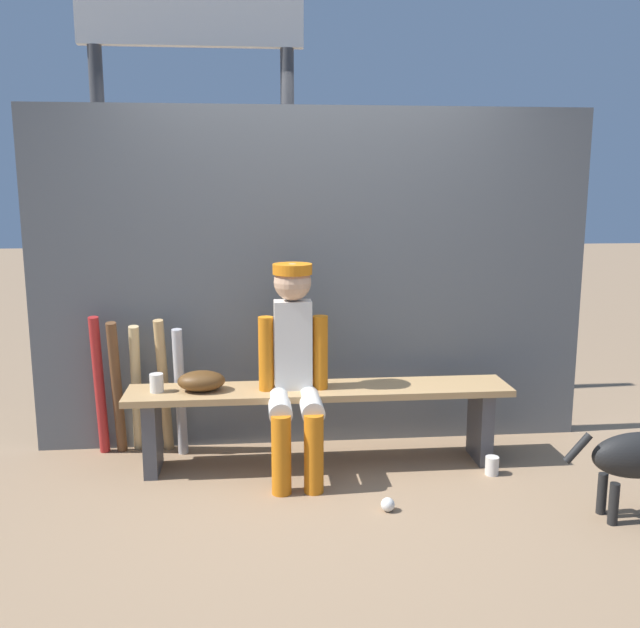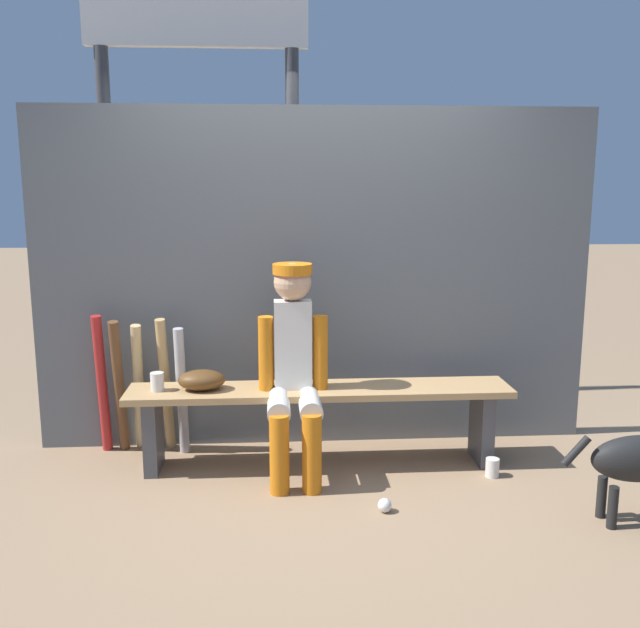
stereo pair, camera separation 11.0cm
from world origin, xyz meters
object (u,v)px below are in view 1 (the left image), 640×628
bat_wood_dark (117,389)px  cup_on_ground (492,466)px  player_seated (294,362)px  baseball_glove (201,381)px  dugout_bench (320,406)px  cup_on_bench (156,383)px  bat_aluminum_silver (180,392)px  scoreboard (200,60)px  baseball (388,504)px  bat_wood_natural (136,389)px  bat_aluminum_red (99,386)px  bat_wood_tan (164,386)px

bat_wood_dark → cup_on_ground: bearing=-13.0°
player_seated → baseball_glove: player_seated is taller
dugout_bench → bat_wood_dark: 1.28m
player_seated → baseball_glove: bearing=168.3°
dugout_bench → player_seated: (-0.16, -0.11, 0.30)m
cup_on_bench → bat_aluminum_silver: bearing=66.7°
cup_on_bench → baseball_glove: bearing=1.0°
scoreboard → bat_wood_dark: bearing=-116.5°
cup_on_ground → baseball: bearing=-150.1°
dugout_bench → cup_on_ground: 1.08m
dugout_bench → baseball: size_ratio=31.16×
player_seated → cup_on_ground: bearing=-6.4°
dugout_bench → cup_on_ground: (1.00, -0.24, -0.32)m
bat_wood_natural → bat_aluminum_red: size_ratio=0.94×
baseball → player_seated: bearing=130.5°
player_seated → scoreboard: 2.43m
dugout_bench → player_seated: bearing=-145.1°
baseball_glove → scoreboard: bearing=91.6°
cup_on_ground → bat_aluminum_red: bearing=167.1°
bat_aluminum_silver → scoreboard: bearing=83.7°
player_seated → bat_aluminum_silver: (-0.70, 0.36, -0.27)m
player_seated → bat_wood_tan: player_seated is taller
player_seated → cup_on_bench: (-0.80, 0.11, -0.13)m
bat_wood_tan → scoreboard: size_ratio=0.23×
bat_aluminum_red → cup_on_bench: bat_aluminum_red is taller
bat_aluminum_silver → cup_on_bench: bat_aluminum_silver is taller
player_seated → baseball_glove: (-0.54, 0.11, -0.13)m
player_seated → bat_aluminum_red: player_seated is taller
player_seated → bat_wood_dark: 1.18m
baseball_glove → bat_wood_tan: size_ratio=0.32×
dugout_bench → scoreboard: size_ratio=0.62×
bat_wood_dark → bat_aluminum_silver: bearing=-5.1°
bat_wood_dark → scoreboard: size_ratio=0.23×
bat_wood_tan → cup_on_bench: bat_wood_tan is taller
baseball_glove → bat_aluminum_red: bat_aluminum_red is taller
dugout_bench → scoreboard: bearing=119.7°
bat_wood_dark → bat_aluminum_red: size_ratio=0.97×
cup_on_ground → dugout_bench: bearing=166.4°
player_seated → baseball: 0.95m
dugout_bench → bat_wood_tan: 1.01m
bat_wood_natural → bat_aluminum_red: bat_aluminum_red is taller
player_seated → bat_wood_natural: bearing=156.3°
bat_wood_natural → bat_wood_dark: 0.12m
baseball_glove → cup_on_ground: bearing=-8.1°
bat_aluminum_silver → cup_on_ground: size_ratio=7.47×
dugout_bench → bat_wood_tan: bearing=162.6°
bat_wood_tan → bat_wood_natural: bearing=175.2°
dugout_bench → baseball: 0.79m
bat_aluminum_silver → scoreboard: scoreboard is taller
dugout_bench → bat_wood_natural: 1.18m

